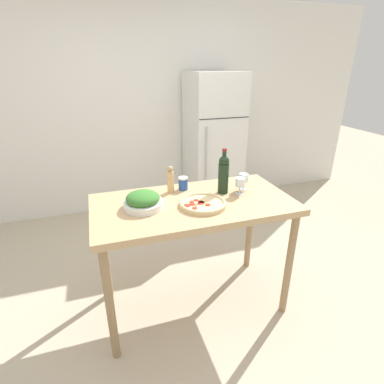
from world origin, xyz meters
The scene contains 11 objects.
ground_plane centered at (0.00, 0.00, 0.00)m, with size 14.00×14.00×0.00m, color #BCAD93.
wall_back centered at (0.00, 2.07, 1.30)m, with size 6.40×0.06×2.60m.
refrigerator centered at (0.82, 1.68, 0.89)m, with size 0.63×0.70×1.77m.
prep_counter centered at (0.00, 0.00, 0.83)m, with size 1.45×0.74×0.94m.
wine_bottle centered at (0.27, 0.09, 1.10)m, with size 0.08×0.08×0.35m.
wine_glass_near centered at (0.37, 0.01, 1.03)m, with size 0.07×0.07×0.13m.
wine_glass_far centered at (0.44, 0.09, 1.03)m, with size 0.07×0.07×0.13m.
pepper_mill centered at (-0.11, 0.22, 1.04)m, with size 0.05×0.05×0.21m.
salad_bowl centered at (-0.36, 0.01, 0.99)m, with size 0.27×0.27×0.12m.
homemade_pizza centered at (0.04, -0.08, 0.96)m, with size 0.33×0.33×0.03m.
salt_canister centered at (-0.01, 0.24, 0.99)m, with size 0.07×0.07×0.10m.
Camera 1 is at (-0.62, -1.86, 1.86)m, focal length 28.00 mm.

